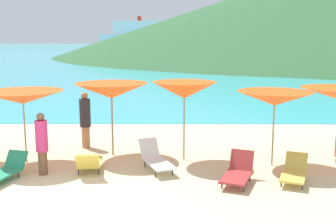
{
  "coord_description": "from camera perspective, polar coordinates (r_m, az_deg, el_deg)",
  "views": [
    {
      "loc": [
        2.85,
        -8.37,
        3.52
      ],
      "look_at": [
        2.75,
        4.85,
        1.2
      ],
      "focal_mm": 43.71,
      "sensor_mm": 36.0,
      "label": 1
    }
  ],
  "objects": [
    {
      "name": "umbrella_7",
      "position": [
        11.76,
        14.65,
        1.83
      ],
      "size": [
        2.1,
        2.1,
        2.13
      ],
      "color": "#9E7F59",
      "rests_on": "ground_plane"
    },
    {
      "name": "lounge_chair_10",
      "position": [
        10.94,
        17.19,
        -7.89
      ],
      "size": [
        1.08,
        1.6,
        0.58
      ],
      "rotation": [
        0.0,
        0.0,
        -0.38
      ],
      "color": "#D8BF4C",
      "rests_on": "ground_plane"
    },
    {
      "name": "beachgoer_2",
      "position": [
        13.74,
        -11.47,
        -0.9
      ],
      "size": [
        0.36,
        0.36,
        1.86
      ],
      "rotation": [
        0.0,
        0.0,
        5.53
      ],
      "color": "#A3704C",
      "rests_on": "ground_plane"
    },
    {
      "name": "ocean_water",
      "position": [
        237.09,
        -0.27,
        9.1
      ],
      "size": [
        650.0,
        440.0,
        0.02
      ],
      "primitive_type": "cube",
      "color": "#38B7CC",
      "rests_on": "ground_plane"
    },
    {
      "name": "lounge_chair_1",
      "position": [
        11.28,
        -10.94,
        -6.89
      ],
      "size": [
        0.76,
        1.47,
        0.68
      ],
      "rotation": [
        0.0,
        0.0,
        3.26
      ],
      "color": "#D8BF4C",
      "rests_on": "ground_plane"
    },
    {
      "name": "beachgoer_1",
      "position": [
        11.26,
        -17.19,
        -4.06
      ],
      "size": [
        0.32,
        0.32,
        1.66
      ],
      "rotation": [
        0.0,
        0.0,
        2.58
      ],
      "color": "brown",
      "rests_on": "ground_plane"
    },
    {
      "name": "umbrella_5",
      "position": [
        12.52,
        -7.89,
        2.94
      ],
      "size": [
        2.36,
        2.36,
        2.25
      ],
      "color": "#9E7F59",
      "rests_on": "ground_plane"
    },
    {
      "name": "ground_plane",
      "position": [
        18.95,
        -8.23,
        -1.32
      ],
      "size": [
        50.0,
        100.0,
        0.3
      ],
      "primitive_type": "cube",
      "color": "beige"
    },
    {
      "name": "lounge_chair_11",
      "position": [
        11.37,
        -1.72,
        -6.49
      ],
      "size": [
        1.11,
        1.76,
        0.72
      ],
      "rotation": [
        0.0,
        0.0,
        0.37
      ],
      "color": "white",
      "rests_on": "ground_plane"
    },
    {
      "name": "lounge_chair_2",
      "position": [
        10.45,
        9.71,
        -8.21
      ],
      "size": [
        1.06,
        1.47,
        0.72
      ],
      "rotation": [
        0.0,
        0.0,
        -0.37
      ],
      "color": "#A53333",
      "rests_on": "ground_plane"
    },
    {
      "name": "lounge_chair_0",
      "position": [
        11.28,
        -22.09,
        -7.66
      ],
      "size": [
        0.99,
        1.68,
        0.62
      ],
      "rotation": [
        0.0,
        0.0,
        -0.27
      ],
      "color": "#268C66",
      "rests_on": "ground_plane"
    },
    {
      "name": "umbrella_6",
      "position": [
        11.89,
        2.29,
        3.04
      ],
      "size": [
        1.87,
        1.87,
        2.34
      ],
      "color": "#9E7F59",
      "rests_on": "ground_plane"
    },
    {
      "name": "cruise_ship",
      "position": [
        268.46,
        -2.17,
        10.69
      ],
      "size": [
        67.92,
        11.62,
        18.83
      ],
      "rotation": [
        0.0,
        0.0,
        0.06
      ],
      "color": "white",
      "rests_on": "ocean_water"
    },
    {
      "name": "umbrella_4",
      "position": [
        12.33,
        -19.59,
        1.93
      ],
      "size": [
        2.37,
        2.37,
        2.11
      ],
      "color": "#9E7F59",
      "rests_on": "ground_plane"
    }
  ]
}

